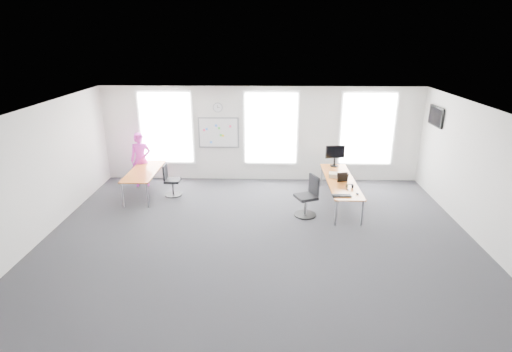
{
  "coord_description": "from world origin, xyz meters",
  "views": [
    {
      "loc": [
        0.17,
        -8.3,
        4.49
      ],
      "look_at": [
        -0.09,
        1.2,
        1.1
      ],
      "focal_mm": 28.0,
      "sensor_mm": 36.0,
      "label": 1
    }
  ],
  "objects_px": {
    "desk_left": "(144,173)",
    "person": "(141,160)",
    "headphones": "(349,186)",
    "monitor": "(335,154)",
    "chair_left": "(171,182)",
    "chair_right": "(308,198)",
    "keyboard": "(342,196)",
    "desk_right": "(340,181)"
  },
  "relations": [
    {
      "from": "chair_left",
      "to": "person",
      "type": "height_order",
      "value": "person"
    },
    {
      "from": "person",
      "to": "keyboard",
      "type": "relative_size",
      "value": 3.56
    },
    {
      "from": "chair_right",
      "to": "keyboard",
      "type": "distance_m",
      "value": 0.91
    },
    {
      "from": "desk_left",
      "to": "person",
      "type": "xyz_separation_m",
      "value": [
        -0.29,
        0.71,
        0.17
      ]
    },
    {
      "from": "keyboard",
      "to": "person",
      "type": "bearing_deg",
      "value": 152.27
    },
    {
      "from": "chair_left",
      "to": "monitor",
      "type": "bearing_deg",
      "value": -81.92
    },
    {
      "from": "headphones",
      "to": "chair_right",
      "type": "bearing_deg",
      "value": -161.84
    },
    {
      "from": "keyboard",
      "to": "monitor",
      "type": "relative_size",
      "value": 0.73
    },
    {
      "from": "desk_left",
      "to": "headphones",
      "type": "distance_m",
      "value": 5.85
    },
    {
      "from": "desk_right",
      "to": "chair_left",
      "type": "height_order",
      "value": "chair_left"
    },
    {
      "from": "chair_left",
      "to": "keyboard",
      "type": "xyz_separation_m",
      "value": [
        4.67,
        -1.65,
        0.3
      ]
    },
    {
      "from": "headphones",
      "to": "monitor",
      "type": "xyz_separation_m",
      "value": [
        -0.11,
        1.8,
        0.34
      ]
    },
    {
      "from": "chair_right",
      "to": "chair_left",
      "type": "height_order",
      "value": "chair_right"
    },
    {
      "from": "desk_left",
      "to": "monitor",
      "type": "bearing_deg",
      "value": 6.94
    },
    {
      "from": "chair_right",
      "to": "person",
      "type": "bearing_deg",
      "value": -135.44
    },
    {
      "from": "chair_right",
      "to": "monitor",
      "type": "xyz_separation_m",
      "value": [
        0.98,
        2.0,
        0.62
      ]
    },
    {
      "from": "desk_right",
      "to": "chair_right",
      "type": "relative_size",
      "value": 2.65
    },
    {
      "from": "desk_left",
      "to": "keyboard",
      "type": "relative_size",
      "value": 4.26
    },
    {
      "from": "chair_right",
      "to": "chair_left",
      "type": "bearing_deg",
      "value": -131.3
    },
    {
      "from": "person",
      "to": "keyboard",
      "type": "distance_m",
      "value": 6.22
    },
    {
      "from": "chair_left",
      "to": "person",
      "type": "relative_size",
      "value": 0.56
    },
    {
      "from": "chair_right",
      "to": "monitor",
      "type": "relative_size",
      "value": 1.66
    },
    {
      "from": "desk_right",
      "to": "monitor",
      "type": "distance_m",
      "value": 1.29
    },
    {
      "from": "chair_right",
      "to": "headphones",
      "type": "distance_m",
      "value": 1.14
    },
    {
      "from": "person",
      "to": "monitor",
      "type": "xyz_separation_m",
      "value": [
        5.92,
        -0.02,
        0.25
      ]
    },
    {
      "from": "desk_left",
      "to": "keyboard",
      "type": "height_order",
      "value": "desk_left"
    },
    {
      "from": "desk_right",
      "to": "chair_right",
      "type": "distance_m",
      "value": 1.26
    },
    {
      "from": "chair_left",
      "to": "headphones",
      "type": "relative_size",
      "value": 4.93
    },
    {
      "from": "desk_right",
      "to": "headphones",
      "type": "distance_m",
      "value": 0.61
    },
    {
      "from": "desk_left",
      "to": "chair_left",
      "type": "height_order",
      "value": "chair_left"
    },
    {
      "from": "headphones",
      "to": "monitor",
      "type": "bearing_deg",
      "value": 101.17
    },
    {
      "from": "desk_right",
      "to": "headphones",
      "type": "relative_size",
      "value": 14.97
    },
    {
      "from": "chair_right",
      "to": "desk_left",
      "type": "bearing_deg",
      "value": -128.98
    },
    {
      "from": "monitor",
      "to": "desk_left",
      "type": "bearing_deg",
      "value": 178.35
    },
    {
      "from": "desk_right",
      "to": "person",
      "type": "bearing_deg",
      "value": 168.22
    },
    {
      "from": "chair_left",
      "to": "monitor",
      "type": "distance_m",
      "value": 4.96
    },
    {
      "from": "person",
      "to": "headphones",
      "type": "bearing_deg",
      "value": -29.84
    },
    {
      "from": "desk_right",
      "to": "keyboard",
      "type": "distance_m",
      "value": 1.19
    },
    {
      "from": "keyboard",
      "to": "headphones",
      "type": "height_order",
      "value": "headphones"
    },
    {
      "from": "person",
      "to": "keyboard",
      "type": "xyz_separation_m",
      "value": [
        5.73,
        -2.41,
        -0.13
      ]
    },
    {
      "from": "person",
      "to": "monitor",
      "type": "bearing_deg",
      "value": -13.2
    },
    {
      "from": "keyboard",
      "to": "headphones",
      "type": "relative_size",
      "value": 2.47
    }
  ]
}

